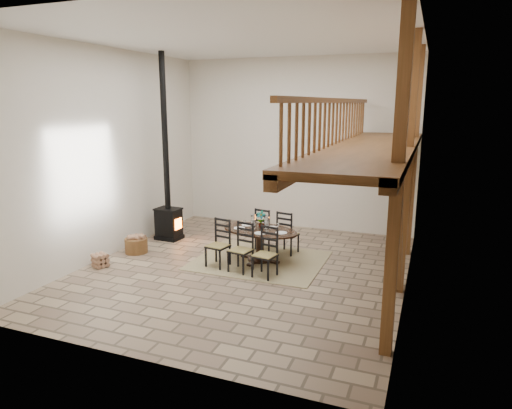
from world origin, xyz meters
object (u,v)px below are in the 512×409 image
at_px(log_basket, 136,245).
at_px(wood_stove, 168,200).
at_px(log_stack, 100,260).
at_px(dining_table, 257,245).

bearing_deg(log_basket, wood_stove, 83.77).
distance_m(log_basket, log_stack, 1.19).
bearing_deg(log_basket, dining_table, 7.83).
height_order(wood_stove, log_stack, wood_stove).
bearing_deg(dining_table, log_stack, -143.49).
height_order(dining_table, log_stack, dining_table).
bearing_deg(wood_stove, log_basket, -92.02).
relative_size(log_basket, log_stack, 1.36).
xyz_separation_m(wood_stove, log_stack, (-0.29, -2.50, -0.96)).
height_order(dining_table, log_basket, dining_table).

